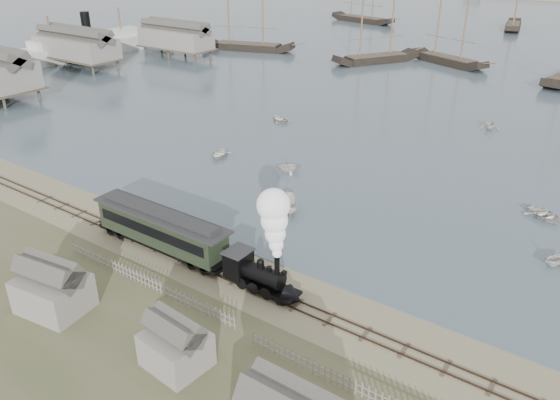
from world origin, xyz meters
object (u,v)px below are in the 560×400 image
Objects in this scene: passenger_coach at (161,228)px; steamship at (87,34)px; beached_dinghy at (117,210)px; locomotive at (270,251)px.

steamship is at bearing 146.18° from passenger_coach.
steamship reaches higher than beached_dinghy.
passenger_coach is at bearing -74.85° from beached_dinghy.
passenger_coach is (-12.12, 0.00, -1.83)m from locomotive.
beached_dinghy is 86.55m from steamship.
locomotive is at bearing -66.64° from beached_dinghy.
locomotive reaches higher than passenger_coach.
passenger_coach is 95.55m from steamship.
passenger_coach is at bearing 180.00° from locomotive.
locomotive is 12.26m from passenger_coach.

